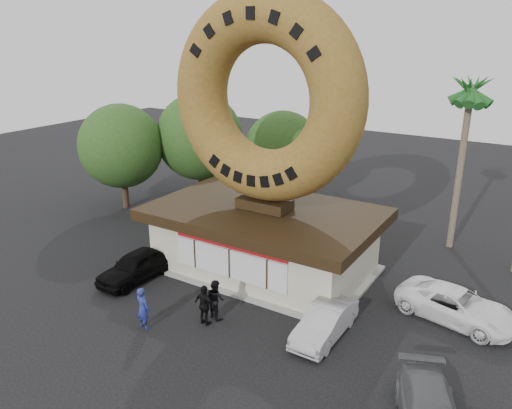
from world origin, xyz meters
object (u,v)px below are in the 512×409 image
object	(u,v)px
street_lamp	(318,144)
car_silver	(325,322)
giant_donut	(265,98)
person_right	(205,305)
person_left	(143,308)
person_center	(215,299)
donut_shop	(264,237)
car_white	(457,306)
car_black	(136,266)

from	to	relation	value
street_lamp	car_silver	xyz separation A→B (m)	(7.01, -13.88, -3.84)
giant_donut	person_right	xyz separation A→B (m)	(0.58, -5.73, -7.78)
giant_donut	person_left	size ratio (longest dim) A/B	5.29
person_center	person_right	size ratio (longest dim) A/B	0.97
donut_shop	car_white	world-z (taller)	donut_shop
giant_donut	car_white	bearing A→B (deg)	1.01
car_black	car_silver	size ratio (longest dim) A/B	1.08
giant_donut	car_silver	bearing A→B (deg)	-36.99
giant_donut	donut_shop	bearing A→B (deg)	-90.00
street_lamp	car_white	size ratio (longest dim) A/B	1.62
car_silver	car_white	distance (m)	5.84
person_center	car_white	distance (m)	10.18
car_black	car_white	bearing A→B (deg)	20.18
person_left	person_right	world-z (taller)	person_left
person_center	car_silver	distance (m)	4.69
car_black	person_left	bearing A→B (deg)	-39.04
giant_donut	car_black	xyz separation A→B (m)	(-4.74, -4.32, -7.96)
giant_donut	car_black	distance (m)	10.22
giant_donut	person_right	world-z (taller)	giant_donut
person_left	car_black	size ratio (longest dim) A/B	0.44
person_center	car_black	world-z (taller)	person_center
donut_shop	person_center	xyz separation A→B (m)	(0.62, -5.03, -0.89)
person_left	street_lamp	bearing A→B (deg)	-82.02
donut_shop	person_left	xyz separation A→B (m)	(-1.42, -7.25, -0.84)
person_right	car_black	world-z (taller)	person_right
donut_shop	car_black	distance (m)	6.49
car_silver	car_white	world-z (taller)	car_white
car_white	car_silver	bearing A→B (deg)	145.98
donut_shop	car_white	bearing A→B (deg)	1.11
street_lamp	car_silver	world-z (taller)	street_lamp
donut_shop	giant_donut	xyz separation A→B (m)	(0.00, 0.02, 6.91)
person_left	car_white	bearing A→B (deg)	-138.89
person_right	car_white	distance (m)	10.58
person_center	person_right	xyz separation A→B (m)	(-0.04, -0.68, 0.02)
person_left	car_white	xyz separation A→B (m)	(10.78, 7.43, -0.24)
person_center	person_right	distance (m)	0.68
donut_shop	street_lamp	world-z (taller)	street_lamp
donut_shop	car_silver	size ratio (longest dim) A/B	2.88
donut_shop	car_silver	world-z (taller)	donut_shop
car_black	car_silver	world-z (taller)	car_black
person_left	car_white	size ratio (longest dim) A/B	0.37
car_black	person_center	bearing A→B (deg)	-5.17
person_left	car_white	distance (m)	13.10
giant_donut	person_left	bearing A→B (deg)	-101.05
donut_shop	person_right	xyz separation A→B (m)	(0.58, -5.71, -0.87)
donut_shop	person_right	world-z (taller)	donut_shop
street_lamp	car_white	xyz separation A→B (m)	(11.22, -9.83, -3.80)
donut_shop	person_right	bearing A→B (deg)	-84.22
person_right	person_left	bearing A→B (deg)	43.92
giant_donut	person_center	bearing A→B (deg)	-83.01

